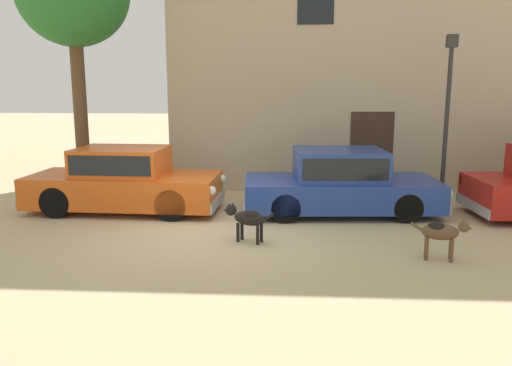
{
  "coord_description": "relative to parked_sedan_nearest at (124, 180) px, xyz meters",
  "views": [
    {
      "loc": [
        1.53,
        -9.41,
        2.77
      ],
      "look_at": [
        0.95,
        0.2,
        0.9
      ],
      "focal_mm": 35.52,
      "sensor_mm": 36.0,
      "label": 1
    }
  ],
  "objects": [
    {
      "name": "parked_sedan_nearest",
      "position": [
        0.0,
        0.0,
        0.0
      ],
      "size": [
        4.34,
        1.84,
        1.42
      ],
      "rotation": [
        0.0,
        0.0,
        -0.04
      ],
      "color": "#D15619",
      "rests_on": "ground_plane"
    },
    {
      "name": "stray_dog_tan",
      "position": [
        6.09,
        -2.9,
        -0.23
      ],
      "size": [
        0.94,
        0.31,
        0.69
      ],
      "rotation": [
        0.0,
        0.0,
        6.07
      ],
      "color": "brown",
      "rests_on": "ground_plane"
    },
    {
      "name": "stray_dog_spotted",
      "position": [
        2.9,
        -2.12,
        -0.25
      ],
      "size": [
        0.96,
        0.46,
        0.69
      ],
      "rotation": [
        0.0,
        0.0,
        2.76
      ],
      "color": "black",
      "rests_on": "ground_plane"
    },
    {
      "name": "ground_plane",
      "position": [
        2.06,
        -1.42,
        -0.7
      ],
      "size": [
        80.0,
        80.0,
        0.0
      ],
      "primitive_type": "plane",
      "color": "tan"
    },
    {
      "name": "street_lamp",
      "position": [
        7.27,
        1.12,
        1.78
      ],
      "size": [
        0.22,
        0.22,
        3.88
      ],
      "color": "#2D2B28",
      "rests_on": "ground_plane"
    },
    {
      "name": "apartment_block",
      "position": [
        8.05,
        5.12,
        2.85
      ],
      "size": [
        15.1,
        5.65,
        7.1
      ],
      "color": "tan",
      "rests_on": "ground_plane"
    },
    {
      "name": "parked_sedan_second",
      "position": [
        4.77,
        0.08,
        -0.01
      ],
      "size": [
        4.38,
        2.07,
        1.4
      ],
      "rotation": [
        0.0,
        0.0,
        0.06
      ],
      "color": "navy",
      "rests_on": "ground_plane"
    }
  ]
}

